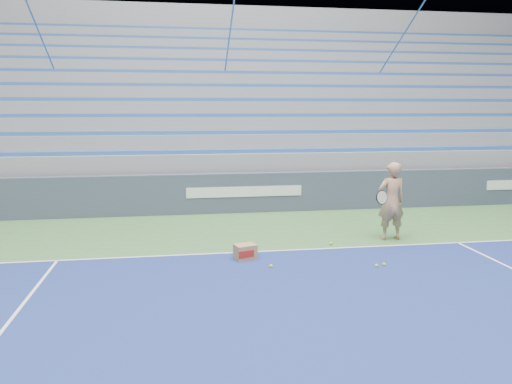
# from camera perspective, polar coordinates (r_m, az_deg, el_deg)

# --- Properties ---
(sponsor_barrier) EXTENTS (30.00, 0.32, 1.10)m
(sponsor_barrier) POSITION_cam_1_polar(r_m,az_deg,el_deg) (13.91, -1.38, -0.06)
(sponsor_barrier) COLOR #394256
(sponsor_barrier) RESTS_ON ground
(bleachers) EXTENTS (31.00, 9.15, 7.30)m
(bleachers) POSITION_cam_1_polar(r_m,az_deg,el_deg) (19.41, -3.66, 8.00)
(bleachers) COLOR gray
(bleachers) RESTS_ON ground
(tennis_player) EXTENTS (0.93, 0.84, 1.72)m
(tennis_player) POSITION_cam_1_polar(r_m,az_deg,el_deg) (11.32, 15.19, -1.01)
(tennis_player) COLOR tan
(tennis_player) RESTS_ON ground
(ball_box) EXTENTS (0.46, 0.40, 0.29)m
(ball_box) POSITION_cam_1_polar(r_m,az_deg,el_deg) (9.63, -1.23, -6.86)
(ball_box) COLOR #9A714A
(ball_box) RESTS_ON ground
(tennis_ball_0) EXTENTS (0.07, 0.07, 0.07)m
(tennis_ball_0) POSITION_cam_1_polar(r_m,az_deg,el_deg) (9.17, 1.72, -8.47)
(tennis_ball_0) COLOR #C6D52B
(tennis_ball_0) RESTS_ON ground
(tennis_ball_1) EXTENTS (0.07, 0.07, 0.07)m
(tennis_ball_1) POSITION_cam_1_polar(r_m,az_deg,el_deg) (9.45, 13.62, -8.19)
(tennis_ball_1) COLOR #C6D52B
(tennis_ball_1) RESTS_ON ground
(tennis_ball_2) EXTENTS (0.07, 0.07, 0.07)m
(tennis_ball_2) POSITION_cam_1_polar(r_m,az_deg,el_deg) (9.55, 14.42, -8.02)
(tennis_ball_2) COLOR #C6D52B
(tennis_ball_2) RESTS_ON ground
(tennis_ball_3) EXTENTS (0.07, 0.07, 0.07)m
(tennis_ball_3) POSITION_cam_1_polar(r_m,az_deg,el_deg) (10.77, 8.55, -5.83)
(tennis_ball_3) COLOR #C6D52B
(tennis_ball_3) RESTS_ON ground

